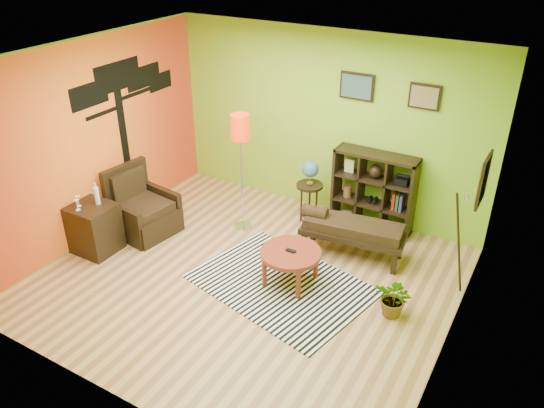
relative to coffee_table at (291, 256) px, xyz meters
The scene contains 11 objects.
ground 0.69m from the coffee_table, 156.30° to the right, with size 5.00×5.00×0.00m, color tan.
room_shell 1.53m from the coffee_table, 160.85° to the right, with size 5.04×4.54×2.82m.
zebra_rug 0.42m from the coffee_table, 126.77° to the right, with size 2.15×1.51×0.01m, color white.
coffee_table is the anchor object (origin of this frame).
armchair 2.50m from the coffee_table, behind, with size 0.91×0.91×0.99m.
side_cabinet 2.79m from the coffee_table, 165.63° to the right, with size 0.59×0.54×1.01m.
floor_lamp 1.83m from the coffee_table, 146.34° to the left, with size 0.27×0.27×1.78m.
globe_table 1.66m from the coffee_table, 108.30° to the left, with size 0.40×0.40×0.98m.
cube_shelf 1.86m from the coffee_table, 77.29° to the left, with size 1.20×0.35×1.20m.
bench 1.03m from the coffee_table, 67.25° to the left, with size 1.46×0.68×0.65m.
potted_plant 1.37m from the coffee_table, ahead, with size 0.44×0.49×0.38m, color #26661E.
Camera 1 is at (3.06, -4.65, 4.15)m, focal length 35.00 mm.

